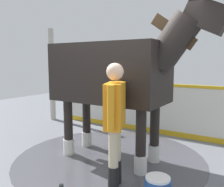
% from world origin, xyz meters
% --- Properties ---
extents(ground_plane, '(16.00, 16.00, 0.02)m').
position_xyz_m(ground_plane, '(0.00, 0.00, -0.01)').
color(ground_plane, slate).
extents(wet_patch, '(3.34, 3.34, 0.00)m').
position_xyz_m(wet_patch, '(0.22, 0.28, 0.00)').
color(wet_patch, '#4C4C54').
rests_on(wet_patch, ground).
extents(barrier_wall, '(0.23, 5.30, 1.20)m').
position_xyz_m(barrier_wall, '(2.07, 0.33, 0.56)').
color(barrier_wall, silver).
rests_on(barrier_wall, ground).
extents(roof_post_far, '(0.16, 0.16, 2.63)m').
position_xyz_m(roof_post_far, '(1.68, 3.31, 1.31)').
color(roof_post_far, '#B7B2A8').
rests_on(roof_post_far, ground).
extents(horse, '(1.03, 3.28, 2.60)m').
position_xyz_m(horse, '(0.22, 0.16, 1.50)').
color(horse, black).
rests_on(horse, ground).
extents(handler, '(0.63, 0.40, 1.69)m').
position_xyz_m(handler, '(-0.58, -0.35, 0.98)').
color(handler, black).
rests_on(handler, ground).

